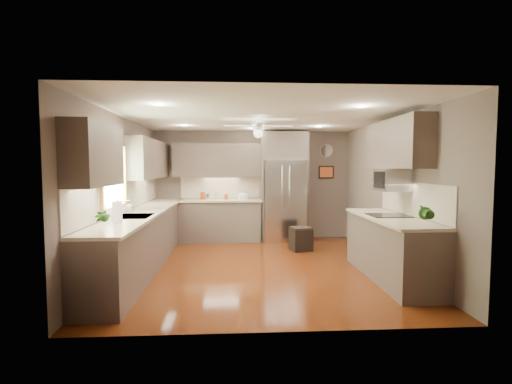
{
  "coord_description": "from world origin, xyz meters",
  "views": [
    {
      "loc": [
        -0.42,
        -6.15,
        1.69
      ],
      "look_at": [
        -0.02,
        0.6,
        1.22
      ],
      "focal_mm": 26.0,
      "sensor_mm": 36.0,
      "label": 1
    }
  ],
  "objects": [
    {
      "name": "canister_b",
      "position": [
        -1.02,
        2.23,
        1.01
      ],
      "size": [
        0.1,
        0.1,
        0.13
      ],
      "primitive_type": "cylinder",
      "rotation": [
        0.0,
        0.0,
        -0.27
      ],
      "color": "silver",
      "rests_on": "back_run"
    },
    {
      "name": "microwave",
      "position": [
        2.03,
        -0.55,
        1.48
      ],
      "size": [
        0.43,
        0.55,
        0.34
      ],
      "color": "silver",
      "rests_on": "wall_right"
    },
    {
      "name": "right_run",
      "position": [
        1.93,
        -0.8,
        0.48
      ],
      "size": [
        0.7,
        2.2,
        1.45
      ],
      "color": "brown",
      "rests_on": "ground"
    },
    {
      "name": "wall_front",
      "position": [
        0.0,
        -2.5,
        1.25
      ],
      "size": [
        4.5,
        0.0,
        4.5
      ],
      "primitive_type": "plane",
      "rotation": [
        -1.57,
        0.0,
        0.0
      ],
      "color": "brown",
      "rests_on": "ground"
    },
    {
      "name": "uppers",
      "position": [
        -0.74,
        0.71,
        1.87
      ],
      "size": [
        4.5,
        4.7,
        0.95
      ],
      "color": "brown",
      "rests_on": "wall_left"
    },
    {
      "name": "left_run",
      "position": [
        -1.95,
        0.15,
        0.48
      ],
      "size": [
        0.65,
        4.7,
        1.45
      ],
      "color": "brown",
      "rests_on": "ground"
    },
    {
      "name": "soap_bottle",
      "position": [
        -2.08,
        -0.21,
        1.04
      ],
      "size": [
        0.1,
        0.1,
        0.19
      ],
      "primitive_type": "imported",
      "rotation": [
        0.0,
        0.0,
        0.16
      ],
      "color": "white",
      "rests_on": "left_run"
    },
    {
      "name": "potted_plant_left",
      "position": [
        -1.96,
        -1.76,
        1.1
      ],
      "size": [
        0.2,
        0.18,
        0.33
      ],
      "primitive_type": "imported",
      "rotation": [
        0.0,
        0.0,
        0.4
      ],
      "color": "#225117",
      "rests_on": "left_run"
    },
    {
      "name": "back_run",
      "position": [
        -0.72,
        2.2,
        0.48
      ],
      "size": [
        1.85,
        0.65,
        1.45
      ],
      "color": "brown",
      "rests_on": "ground"
    },
    {
      "name": "canister_c",
      "position": [
        -0.8,
        2.2,
        1.03
      ],
      "size": [
        0.15,
        0.15,
        0.19
      ],
      "primitive_type": "cylinder",
      "rotation": [
        0.0,
        0.0,
        -0.36
      ],
      "color": "#B9AF8A",
      "rests_on": "back_run"
    },
    {
      "name": "window",
      "position": [
        -2.22,
        -0.5,
        1.55
      ],
      "size": [
        0.05,
        1.12,
        0.92
      ],
      "color": "#BFF2B2",
      "rests_on": "wall_left"
    },
    {
      "name": "floor",
      "position": [
        0.0,
        0.0,
        0.0
      ],
      "size": [
        5.0,
        5.0,
        0.0
      ],
      "primitive_type": "plane",
      "color": "#4E280A",
      "rests_on": "ground"
    },
    {
      "name": "refrigerator",
      "position": [
        0.7,
        2.16,
        1.19
      ],
      "size": [
        1.06,
        0.75,
        2.45
      ],
      "color": "silver",
      "rests_on": "ground"
    },
    {
      "name": "stool",
      "position": [
        0.91,
        1.12,
        0.24
      ],
      "size": [
        0.45,
        0.45,
        0.47
      ],
      "color": "black",
      "rests_on": "ground"
    },
    {
      "name": "framed_print",
      "position": [
        1.75,
        2.48,
        1.55
      ],
      "size": [
        0.36,
        0.03,
        0.3
      ],
      "color": "black",
      "rests_on": "wall_back"
    },
    {
      "name": "ceiling",
      "position": [
        0.0,
        0.0,
        2.5
      ],
      "size": [
        5.0,
        5.0,
        0.0
      ],
      "primitive_type": "plane",
      "rotation": [
        3.14,
        0.0,
        0.0
      ],
      "color": "white",
      "rests_on": "ground"
    },
    {
      "name": "sink",
      "position": [
        -1.93,
        -0.5,
        0.91
      ],
      "size": [
        0.5,
        0.7,
        0.32
      ],
      "color": "silver",
      "rests_on": "left_run"
    },
    {
      "name": "wall_back",
      "position": [
        0.0,
        2.5,
        1.25
      ],
      "size": [
        4.5,
        0.0,
        4.5
      ],
      "primitive_type": "plane",
      "rotation": [
        1.57,
        0.0,
        0.0
      ],
      "color": "brown",
      "rests_on": "ground"
    },
    {
      "name": "bowl",
      "position": [
        -0.22,
        2.18,
        0.97
      ],
      "size": [
        0.3,
        0.3,
        0.06
      ],
      "primitive_type": "imported",
      "rotation": [
        0.0,
        0.0,
        -0.37
      ],
      "color": "#B9AF8A",
      "rests_on": "back_run"
    },
    {
      "name": "canister_a",
      "position": [
        -1.13,
        2.25,
        1.02
      ],
      "size": [
        0.11,
        0.11,
        0.18
      ],
      "primitive_type": "cylinder",
      "rotation": [
        0.0,
        0.0,
        0.01
      ],
      "color": "#973610",
      "rests_on": "back_run"
    },
    {
      "name": "wall_left",
      "position": [
        -2.25,
        0.0,
        1.25
      ],
      "size": [
        0.0,
        5.0,
        5.0
      ],
      "primitive_type": "plane",
      "rotation": [
        1.57,
        0.0,
        1.57
      ],
      "color": "brown",
      "rests_on": "ground"
    },
    {
      "name": "canister_d",
      "position": [
        -0.6,
        2.18,
        1.0
      ],
      "size": [
        0.09,
        0.09,
        0.13
      ],
      "primitive_type": "cylinder",
      "rotation": [
        0.0,
        0.0,
        0.04
      ],
      "color": "#973610",
      "rests_on": "back_run"
    },
    {
      "name": "paper_towel",
      "position": [
        -1.97,
        -1.16,
        1.08
      ],
      "size": [
        0.13,
        0.13,
        0.31
      ],
      "color": "white",
      "rests_on": "left_run"
    },
    {
      "name": "wall_right",
      "position": [
        2.25,
        0.0,
        1.25
      ],
      "size": [
        0.0,
        5.0,
        5.0
      ],
      "primitive_type": "plane",
      "rotation": [
        1.57,
        0.0,
        -1.57
      ],
      "color": "brown",
      "rests_on": "ground"
    },
    {
      "name": "potted_plant_right",
      "position": [
        1.92,
        -1.8,
        1.12
      ],
      "size": [
        0.22,
        0.18,
        0.36
      ],
      "primitive_type": "imported",
      "rotation": [
        0.0,
        0.0,
        -0.11
      ],
      "color": "#225117",
      "rests_on": "right_run"
    },
    {
      "name": "ceiling_fan",
      "position": [
        -0.0,
        0.3,
        2.33
      ],
      "size": [
        1.18,
        1.18,
        0.32
      ],
      "color": "white",
      "rests_on": "ceiling"
    },
    {
      "name": "recessed_lights",
      "position": [
        -0.04,
        0.4,
        2.49
      ],
      "size": [
        2.84,
        3.14,
        0.01
      ],
      "color": "white",
      "rests_on": "ceiling"
    },
    {
      "name": "wall_clock",
      "position": [
        1.75,
        2.48,
        2.05
      ],
      "size": [
        0.3,
        0.03,
        0.3
      ],
      "color": "white",
      "rests_on": "wall_back"
    }
  ]
}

